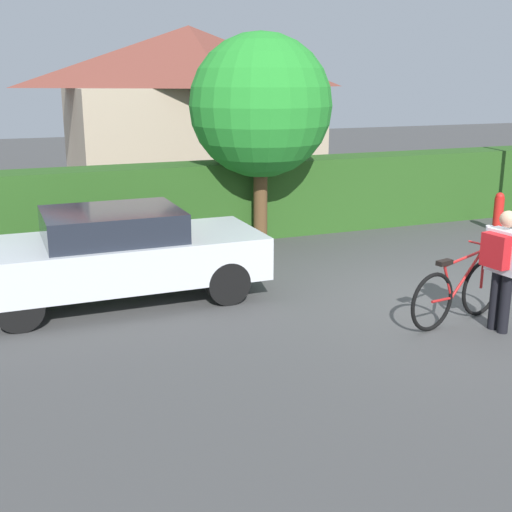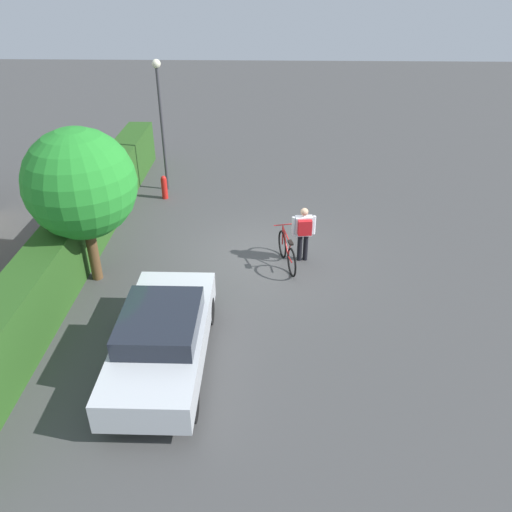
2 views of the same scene
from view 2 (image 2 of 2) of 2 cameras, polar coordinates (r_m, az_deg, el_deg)
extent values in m
plane|color=#434343|center=(13.99, 0.69, -0.19)|extent=(60.00, 60.00, 0.00)
cube|color=#28531C|center=(14.54, -19.06, 2.65)|extent=(15.44, 0.90, 1.51)
cube|color=silver|center=(10.36, -10.35, -9.26)|extent=(4.08, 1.68, 0.61)
cube|color=#1E232D|center=(10.01, -10.67, -7.22)|extent=(1.85, 1.48, 0.41)
cylinder|color=black|center=(11.77, -12.55, -5.90)|extent=(0.62, 0.18, 0.62)
cylinder|color=black|center=(11.50, -5.26, -6.15)|extent=(0.62, 0.18, 0.62)
cylinder|color=black|center=(9.78, -16.19, -15.56)|extent=(0.62, 0.18, 0.62)
cylinder|color=black|center=(9.45, -7.15, -16.25)|extent=(0.62, 0.18, 0.62)
torus|color=black|center=(13.89, 2.96, 1.33)|extent=(0.75, 0.22, 0.76)
torus|color=black|center=(13.08, 4.01, -0.73)|extent=(0.75, 0.22, 0.76)
cylinder|color=#B21E1E|center=(13.50, 3.30, 1.71)|extent=(0.62, 0.18, 0.61)
cylinder|color=#B21E1E|center=(13.20, 3.73, 0.69)|extent=(0.23, 0.09, 0.49)
cylinder|color=#B21E1E|center=(13.30, 3.46, 2.25)|extent=(0.74, 0.21, 0.13)
cylinder|color=#B21E1E|center=(13.24, 3.80, -0.35)|extent=(0.37, 0.12, 0.05)
cylinder|color=#B21E1E|center=(13.75, 2.99, 2.35)|extent=(0.04, 0.04, 0.56)
cube|color=black|center=(12.99, 3.88, 1.50)|extent=(0.24, 0.15, 0.06)
cylinder|color=#B21E1E|center=(13.61, 3.03, 3.50)|extent=(0.14, 0.49, 0.03)
cylinder|color=black|center=(13.76, 4.89, 0.95)|extent=(0.13, 0.13, 0.76)
cylinder|color=black|center=(13.79, 5.54, 0.98)|extent=(0.13, 0.13, 0.76)
cube|color=silver|center=(13.46, 5.34, 3.37)|extent=(0.25, 0.46, 0.54)
sphere|color=tan|center=(13.28, 5.43, 4.92)|extent=(0.21, 0.21, 0.21)
cylinder|color=silver|center=(13.41, 4.20, 3.38)|extent=(0.09, 0.09, 0.51)
cylinder|color=silver|center=(13.51, 6.49, 3.46)|extent=(0.09, 0.09, 0.51)
cube|color=red|center=(13.31, 5.47, 3.17)|extent=(0.20, 0.37, 0.41)
cylinder|color=#38383D|center=(17.81, -10.37, 13.45)|extent=(0.10, 0.10, 4.10)
sphere|color=#F2EDCC|center=(17.31, -11.08, 20.31)|extent=(0.28, 0.28, 0.28)
cylinder|color=brown|center=(13.30, -17.80, 0.94)|extent=(0.26, 0.26, 1.81)
sphere|color=#268B2C|center=(12.59, -19.00, 7.63)|extent=(2.61, 2.61, 2.61)
cylinder|color=red|center=(17.64, -10.18, 7.41)|extent=(0.20, 0.20, 0.70)
sphere|color=red|center=(17.50, -10.29, 8.52)|extent=(0.18, 0.18, 0.18)
camera|label=1|loc=(10.20, 44.65, -2.58)|focal=46.21mm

